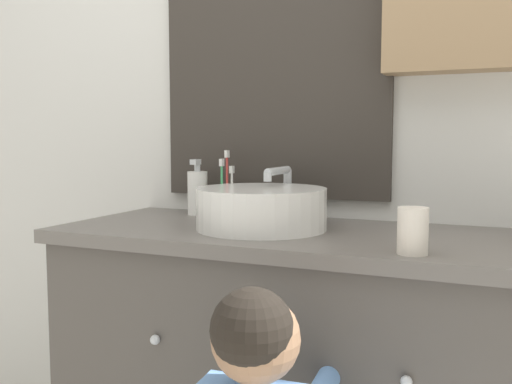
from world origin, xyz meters
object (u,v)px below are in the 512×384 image
toothbrush_holder (227,200)px  soap_dispenser (198,192)px  drinking_cup (413,231)px  sink_basin (262,208)px

toothbrush_holder → soap_dispenser: (-0.10, -0.00, 0.02)m
toothbrush_holder → drinking_cup: 0.70m
sink_basin → drinking_cup: bearing=-23.5°
soap_dispenser → sink_basin: bearing=-31.6°
drinking_cup → sink_basin: bearing=156.5°
sink_basin → drinking_cup: size_ratio=4.01×
sink_basin → drinking_cup: sink_basin is taller
toothbrush_holder → drinking_cup: bearing=-31.0°
toothbrush_holder → drinking_cup: toothbrush_holder is taller
soap_dispenser → drinking_cup: 0.79m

